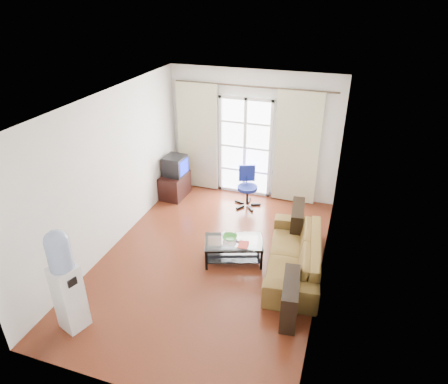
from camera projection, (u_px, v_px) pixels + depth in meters
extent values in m
plane|color=maroon|center=(211.00, 259.00, 6.79)|extent=(5.20, 5.20, 0.00)
plane|color=white|center=(208.00, 103.00, 5.53)|extent=(5.20, 5.20, 0.00)
cube|color=white|center=(253.00, 135.00, 8.35)|extent=(3.60, 0.02, 2.70)
cube|color=white|center=(120.00, 303.00, 3.98)|extent=(3.60, 0.02, 2.70)
cube|color=white|center=(109.00, 174.00, 6.67)|extent=(0.02, 5.20, 2.70)
cube|color=white|center=(329.00, 208.00, 5.66)|extent=(0.02, 5.20, 2.70)
cube|color=white|center=(245.00, 147.00, 8.48)|extent=(1.01, 0.02, 2.04)
cube|color=white|center=(245.00, 147.00, 8.47)|extent=(1.16, 0.06, 2.15)
cylinder|color=#4C3F2D|center=(253.00, 87.00, 7.78)|extent=(3.30, 0.04, 0.04)
cube|color=beige|center=(198.00, 137.00, 8.65)|extent=(0.90, 0.07, 2.35)
cube|color=beige|center=(297.00, 149.00, 8.05)|extent=(0.90, 0.07, 2.35)
cube|color=gray|center=(286.00, 186.00, 8.51)|extent=(0.64, 0.12, 0.64)
imported|color=olive|center=(294.00, 254.00, 6.43)|extent=(2.24, 1.27, 0.60)
cube|color=silver|center=(234.00, 242.00, 6.60)|extent=(1.08, 0.83, 0.01)
cube|color=black|center=(233.00, 254.00, 6.72)|extent=(1.00, 0.75, 0.01)
cube|color=black|center=(206.00, 260.00, 6.47)|extent=(0.05, 0.05, 0.38)
cube|color=black|center=(261.00, 260.00, 6.48)|extent=(0.05, 0.05, 0.38)
cube|color=black|center=(207.00, 243.00, 6.90)|extent=(0.05, 0.05, 0.38)
cube|color=black|center=(259.00, 242.00, 6.91)|extent=(0.05, 0.05, 0.38)
imported|color=#359149|center=(230.00, 238.00, 6.64)|extent=(0.29, 0.29, 0.06)
imported|color=#B23A15|center=(238.00, 244.00, 6.51)|extent=(0.19, 0.24, 0.02)
cube|color=black|center=(241.00, 242.00, 6.56)|extent=(0.16, 0.07, 0.02)
cube|color=black|center=(175.00, 185.00, 8.70)|extent=(0.49, 0.71, 0.51)
cube|color=black|center=(175.00, 165.00, 8.50)|extent=(0.45, 0.48, 0.42)
cube|color=#0C19E5|center=(184.00, 167.00, 8.43)|extent=(0.04, 0.36, 0.31)
cube|color=black|center=(168.00, 164.00, 8.56)|extent=(0.15, 0.32, 0.27)
cylinder|color=black|center=(247.00, 197.00, 8.33)|extent=(0.05, 0.05, 0.43)
cylinder|color=navy|center=(247.00, 188.00, 8.24)|extent=(0.41, 0.41, 0.07)
cube|color=navy|center=(247.00, 173.00, 8.28)|extent=(0.33, 0.16, 0.35)
cube|color=white|center=(69.00, 297.00, 5.27)|extent=(0.40, 0.40, 0.99)
cylinder|color=#8199C7|center=(59.00, 255.00, 4.95)|extent=(0.30, 0.30, 0.40)
sphere|color=#8199C7|center=(56.00, 242.00, 4.85)|extent=(0.30, 0.30, 0.30)
cube|color=black|center=(72.00, 282.00, 5.03)|extent=(0.08, 0.13, 0.10)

